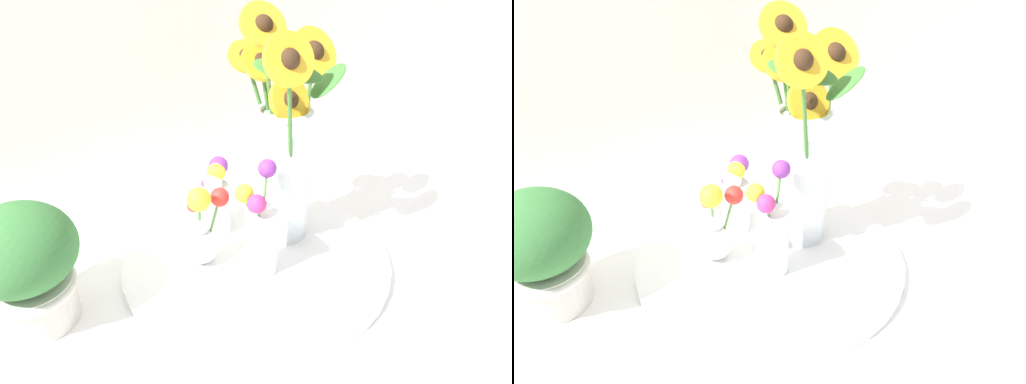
{
  "view_description": "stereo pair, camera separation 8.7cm",
  "coord_description": "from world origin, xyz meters",
  "views": [
    {
      "loc": [
        -0.39,
        -0.54,
        0.59
      ],
      "look_at": [
        0.02,
        0.08,
        0.15
      ],
      "focal_mm": 35.0,
      "sensor_mm": 36.0,
      "label": 1
    },
    {
      "loc": [
        -0.31,
        -0.59,
        0.59
      ],
      "look_at": [
        0.02,
        0.08,
        0.15
      ],
      "focal_mm": 35.0,
      "sensor_mm": 36.0,
      "label": 2
    }
  ],
  "objects": [
    {
      "name": "potted_plant",
      "position": [
        -0.35,
        0.15,
        0.11
      ],
      "size": [
        0.17,
        0.17,
        0.21
      ],
      "color": "beige",
      "rests_on": "ground_plane"
    },
    {
      "name": "vase_small_back",
      "position": [
        0.0,
        0.2,
        0.09
      ],
      "size": [
        0.08,
        0.07,
        0.15
      ],
      "color": "white",
      "rests_on": "serving_tray"
    },
    {
      "name": "vase_bulb_right",
      "position": [
        -0.07,
        0.12,
        0.08
      ],
      "size": [
        0.09,
        0.08,
        0.17
      ],
      "color": "white",
      "rests_on": "serving_tray"
    },
    {
      "name": "vase_small_center",
      "position": [
        0.01,
        0.04,
        0.1
      ],
      "size": [
        0.09,
        0.08,
        0.2
      ],
      "color": "white",
      "rests_on": "serving_tray"
    },
    {
      "name": "mason_jar_sunflowers",
      "position": [
        0.11,
        0.12,
        0.19
      ],
      "size": [
        0.2,
        0.21,
        0.44
      ],
      "color": "silver",
      "rests_on": "serving_tray"
    },
    {
      "name": "ground_plane",
      "position": [
        0.0,
        0.0,
        0.0
      ],
      "size": [
        6.0,
        6.0,
        0.0
      ],
      "primitive_type": "plane",
      "color": "white"
    },
    {
      "name": "serving_tray",
      "position": [
        0.02,
        0.08,
        0.01
      ],
      "size": [
        0.5,
        0.5,
        0.02
      ],
      "color": "white",
      "rests_on": "ground_plane"
    }
  ]
}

